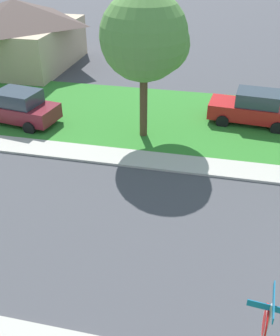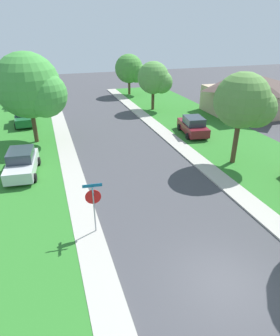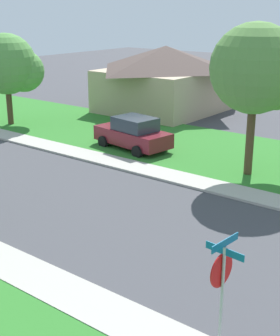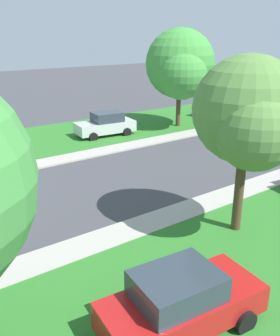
% 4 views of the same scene
% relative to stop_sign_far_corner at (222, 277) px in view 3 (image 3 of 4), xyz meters
% --- Properties ---
extents(sidewalk_east, '(1.40, 56.00, 0.10)m').
position_rel_stop_sign_far_corner_xyz_m(sidewalk_east, '(9.00, 7.17, -1.84)').
color(sidewalk_east, '#ADA89E').
rests_on(sidewalk_east, ground).
extents(lawn_east, '(8.00, 56.00, 0.08)m').
position_rel_stop_sign_far_corner_xyz_m(lawn_east, '(13.70, 7.17, -1.85)').
color(lawn_east, '#2D7528').
rests_on(lawn_east, ground).
extents(stop_sign_far_corner, '(0.92, 0.92, 2.77)m').
position_rel_stop_sign_far_corner_xyz_m(stop_sign_far_corner, '(0.00, 0.00, 0.00)').
color(stop_sign_far_corner, '#9E9EA3').
rests_on(stop_sign_far_corner, ground).
extents(car_maroon_kerbside_mid, '(2.51, 4.52, 1.76)m').
position_rel_stop_sign_far_corner_xyz_m(car_maroon_kerbside_mid, '(11.41, 11.51, -1.01)').
color(car_maroon_kerbside_mid, maroon).
rests_on(car_maroon_kerbside_mid, ground).
extents(tree_sidewalk_mid, '(4.12, 3.83, 6.65)m').
position_rel_stop_sign_far_corner_xyz_m(tree_sidewalk_mid, '(11.53, 4.72, 2.71)').
color(tree_sidewalk_mid, '#4C3823').
rests_on(tree_sidewalk_mid, ground).
extents(tree_across_left, '(4.00, 3.72, 5.71)m').
position_rel_stop_sign_far_corner_xyz_m(tree_across_left, '(11.20, 21.05, 1.83)').
color(tree_across_left, '#4C3823').
rests_on(tree_across_left, ground).
extents(house_right_setback, '(9.02, 7.82, 4.60)m').
position_rel_stop_sign_far_corner_xyz_m(house_right_setback, '(20.80, 16.10, 0.49)').
color(house_right_setback, tan).
rests_on(house_right_setback, ground).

